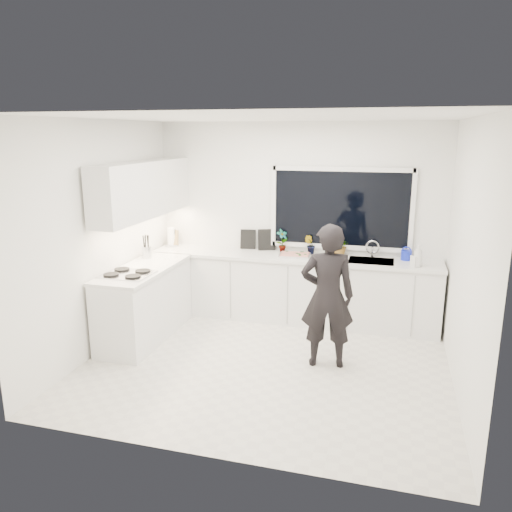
% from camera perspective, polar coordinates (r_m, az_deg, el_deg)
% --- Properties ---
extents(floor, '(4.00, 3.50, 0.02)m').
position_cam_1_polar(floor, '(5.80, 1.12, -12.28)').
color(floor, beige).
rests_on(floor, ground).
extents(wall_back, '(4.00, 0.02, 2.70)m').
position_cam_1_polar(wall_back, '(7.02, 4.74, 4.04)').
color(wall_back, white).
rests_on(wall_back, ground).
extents(wall_left, '(0.02, 3.50, 2.70)m').
position_cam_1_polar(wall_left, '(6.14, -17.33, 2.01)').
color(wall_left, white).
rests_on(wall_left, ground).
extents(wall_right, '(0.02, 3.50, 2.70)m').
position_cam_1_polar(wall_right, '(5.23, 23.04, -0.46)').
color(wall_right, white).
rests_on(wall_right, ground).
extents(ceiling, '(4.00, 3.50, 0.02)m').
position_cam_1_polar(ceiling, '(5.20, 1.27, 15.69)').
color(ceiling, white).
rests_on(ceiling, wall_back).
extents(window, '(1.80, 0.02, 1.00)m').
position_cam_1_polar(window, '(6.87, 9.66, 5.36)').
color(window, black).
rests_on(window, wall_back).
extents(base_cabinets_back, '(3.92, 0.58, 0.88)m').
position_cam_1_polar(base_cabinets_back, '(6.94, 4.11, -3.80)').
color(base_cabinets_back, white).
rests_on(base_cabinets_back, floor).
extents(base_cabinets_left, '(0.58, 1.60, 0.88)m').
position_cam_1_polar(base_cabinets_left, '(6.50, -12.55, -5.37)').
color(base_cabinets_left, white).
rests_on(base_cabinets_left, floor).
extents(countertop_back, '(3.94, 0.62, 0.04)m').
position_cam_1_polar(countertop_back, '(6.81, 4.16, -0.14)').
color(countertop_back, silver).
rests_on(countertop_back, base_cabinets_back).
extents(countertop_left, '(0.62, 1.60, 0.04)m').
position_cam_1_polar(countertop_left, '(6.36, -12.77, -1.46)').
color(countertop_left, silver).
rests_on(countertop_left, base_cabinets_left).
extents(upper_cabinets, '(0.34, 2.10, 0.70)m').
position_cam_1_polar(upper_cabinets, '(6.55, -12.71, 7.45)').
color(upper_cabinets, white).
rests_on(upper_cabinets, wall_left).
extents(sink, '(0.58, 0.42, 0.14)m').
position_cam_1_polar(sink, '(6.71, 13.00, -0.94)').
color(sink, silver).
rests_on(sink, countertop_back).
extents(faucet, '(0.03, 0.03, 0.22)m').
position_cam_1_polar(faucet, '(6.87, 13.15, 0.76)').
color(faucet, silver).
rests_on(faucet, countertop_back).
extents(stovetop, '(0.56, 0.48, 0.03)m').
position_cam_1_polar(stovetop, '(6.07, -14.50, -1.96)').
color(stovetop, black).
rests_on(stovetop, countertop_left).
extents(person, '(0.65, 0.49, 1.62)m').
position_cam_1_polar(person, '(5.53, 8.15, -4.57)').
color(person, black).
rests_on(person, floor).
extents(pizza_tray, '(0.43, 0.34, 0.03)m').
position_cam_1_polar(pizza_tray, '(6.77, 4.46, 0.09)').
color(pizza_tray, silver).
rests_on(pizza_tray, countertop_back).
extents(pizza, '(0.40, 0.30, 0.01)m').
position_cam_1_polar(pizza, '(6.77, 4.46, 0.23)').
color(pizza, red).
rests_on(pizza, pizza_tray).
extents(watering_can, '(0.18, 0.18, 0.13)m').
position_cam_1_polar(watering_can, '(6.84, 16.80, 0.09)').
color(watering_can, '#1525C5').
rests_on(watering_can, countertop_back).
extents(paper_towel_roll, '(0.12, 0.12, 0.26)m').
position_cam_1_polar(paper_towel_roll, '(7.44, -9.66, 2.10)').
color(paper_towel_roll, white).
rests_on(paper_towel_roll, countertop_back).
extents(knife_block, '(0.15, 0.13, 0.22)m').
position_cam_1_polar(knife_block, '(7.47, -9.39, 2.00)').
color(knife_block, olive).
rests_on(knife_block, countertop_back).
extents(utensil_crock, '(0.16, 0.16, 0.16)m').
position_cam_1_polar(utensil_crock, '(6.80, -12.39, 0.43)').
color(utensil_crock, silver).
rests_on(utensil_crock, countertop_left).
extents(picture_frame_large, '(0.22, 0.05, 0.28)m').
position_cam_1_polar(picture_frame_large, '(7.17, -0.91, 1.93)').
color(picture_frame_large, black).
rests_on(picture_frame_large, countertop_back).
extents(picture_frame_small, '(0.24, 0.11, 0.30)m').
position_cam_1_polar(picture_frame_small, '(7.10, 1.23, 1.89)').
color(picture_frame_small, black).
rests_on(picture_frame_small, countertop_back).
extents(herb_plants, '(1.07, 0.34, 0.33)m').
position_cam_1_polar(herb_plants, '(6.88, 7.47, 1.34)').
color(herb_plants, '#26662D').
rests_on(herb_plants, countertop_back).
extents(soap_bottles, '(0.17, 0.16, 0.29)m').
position_cam_1_polar(soap_bottles, '(6.52, 17.94, -0.04)').
color(soap_bottles, '#D8BF66').
rests_on(soap_bottles, countertop_back).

